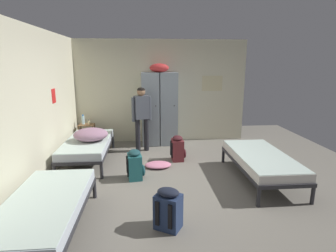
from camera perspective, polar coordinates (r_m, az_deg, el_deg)
name	(u,v)px	position (r m, az deg, el deg)	size (l,w,h in m)	color
ground_plane	(169,180)	(5.00, 0.25, -11.33)	(8.19, 8.19, 0.00)	slate
room_backdrop	(109,99)	(5.85, -12.50, 5.64)	(4.53, 5.18, 2.68)	beige
locker_bank	(159,107)	(6.91, -1.82, 3.99)	(0.90, 0.55, 2.07)	#8C99A3
shelf_unit	(87,133)	(7.13, -16.81, -1.41)	(0.38, 0.30, 0.57)	brown
bed_left_rear	(88,145)	(5.99, -16.69, -3.82)	(0.90, 1.90, 0.49)	#28282D
bed_right	(261,160)	(5.15, 19.18, -6.80)	(0.90, 1.90, 0.49)	#28282D
bed_left_front	(44,207)	(3.71, -24.85, -15.40)	(0.90, 1.90, 0.49)	#28282D
bedding_heap	(91,134)	(5.85, -16.07, -1.74)	(0.71, 0.64, 0.26)	gray
person_traveler	(142,113)	(6.34, -5.63, 2.67)	(0.46, 0.30, 1.53)	black
water_bottle	(83,120)	(7.10, -17.59, 1.27)	(0.07, 0.07, 0.25)	#B2DBEA
lotion_bottle	(89,122)	(7.02, -16.47, 0.74)	(0.05, 0.05, 0.13)	beige
backpack_maroon	(178,149)	(5.87, 2.13, -4.84)	(0.35, 0.33, 0.55)	maroon
backpack_navy	(169,209)	(3.59, 0.12, -17.24)	(0.40, 0.41, 0.55)	navy
backpack_teal	(135,165)	(4.99, -6.95, -8.25)	(0.37, 0.35, 0.55)	#23666B
clothes_pile_pink	(158,165)	(5.55, -2.11, -8.23)	(0.54, 0.39, 0.10)	pink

